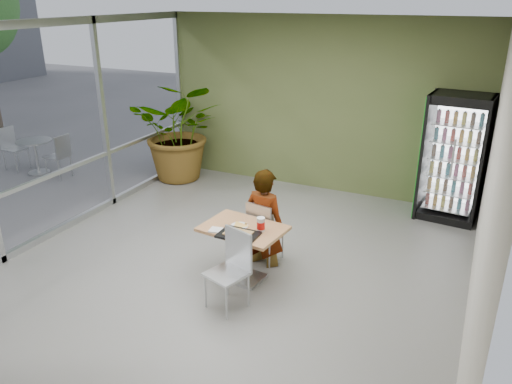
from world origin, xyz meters
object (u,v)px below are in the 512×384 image
at_px(chair_near, 233,263).
at_px(cafeteria_tray, 238,235).
at_px(soda_cup, 261,225).
at_px(beverage_fridge, 454,158).
at_px(seated_woman, 265,226).
at_px(chair_far, 262,228).
at_px(potted_plant, 181,131).
at_px(dining_table, 243,242).

relative_size(chair_near, cafeteria_tray, 1.98).
relative_size(soda_cup, beverage_fridge, 0.09).
xyz_separation_m(seated_woman, soda_cup, (0.19, -0.55, 0.30)).
relative_size(chair_far, potted_plant, 0.46).
bearing_deg(dining_table, beverage_fridge, 55.46).
bearing_deg(dining_table, cafeteria_tray, -77.58).
relative_size(chair_near, potted_plant, 0.48).
height_order(seated_woman, beverage_fridge, beverage_fridge).
bearing_deg(beverage_fridge, potted_plant, -171.41).
relative_size(beverage_fridge, potted_plant, 1.04).
distance_m(soda_cup, potted_plant, 4.29).
distance_m(soda_cup, cafeteria_tray, 0.32).
height_order(seated_woman, soda_cup, seated_woman).
bearing_deg(soda_cup, seated_woman, 109.37).
distance_m(seated_woman, soda_cup, 0.66).
distance_m(chair_far, cafeteria_tray, 0.78).
bearing_deg(chair_far, chair_near, 105.04).
relative_size(chair_near, seated_woman, 0.57).
height_order(beverage_fridge, potted_plant, beverage_fridge).
height_order(dining_table, chair_near, chair_near).
bearing_deg(dining_table, chair_far, 85.33).
height_order(seated_woman, cafeteria_tray, seated_woman).
distance_m(cafeteria_tray, potted_plant, 4.32).
bearing_deg(potted_plant, beverage_fridge, 3.02).
height_order(chair_far, cafeteria_tray, chair_far).
relative_size(chair_near, soda_cup, 5.22).
relative_size(soda_cup, cafeteria_tray, 0.38).
relative_size(chair_far, soda_cup, 4.93).
xyz_separation_m(dining_table, beverage_fridge, (2.22, 3.22, 0.50)).
height_order(chair_far, chair_near, chair_near).
bearing_deg(chair_near, chair_far, 113.52).
height_order(soda_cup, cafeteria_tray, soda_cup).
bearing_deg(soda_cup, beverage_fridge, 58.64).
distance_m(dining_table, chair_far, 0.50).
height_order(chair_far, soda_cup, soda_cup).
bearing_deg(chair_far, soda_cup, 122.09).
height_order(dining_table, soda_cup, soda_cup).
bearing_deg(chair_far, cafeteria_tray, 100.56).
height_order(chair_near, cafeteria_tray, chair_near).
bearing_deg(chair_far, potted_plant, -30.72).
bearing_deg(chair_near, potted_plant, 148.40).
height_order(chair_near, soda_cup, chair_near).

